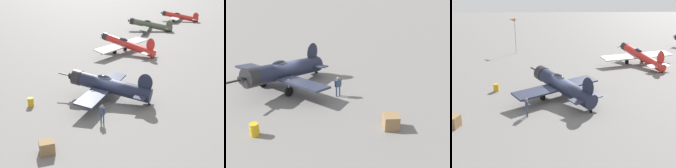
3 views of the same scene
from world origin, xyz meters
The scene contains 8 objects.
ground_plane centered at (0.00, 0.00, 0.00)m, with size 400.00×400.00×0.00m, color slate.
airplane_foreground centered at (-0.27, 0.40, 1.59)m, with size 9.33×9.21×3.38m.
airplane_mid_apron centered at (13.15, 14.71, 1.52)m, with size 12.52×11.32×3.20m.
airplane_far_line centered at (30.28, 28.04, 1.37)m, with size 11.10×10.38×3.07m.
airplane_outer_stand centered at (46.94, 34.43, 1.31)m, with size 9.82×10.24×2.81m.
ground_crew_mechanic centered at (-3.57, -3.58, 1.04)m, with size 0.34×0.65×1.72m.
equipment_crate centered at (-9.53, -5.24, 0.49)m, with size 1.32×1.25×0.97m.
fuel_drum centered at (-7.47, 3.46, 0.43)m, with size 0.62×0.62×0.86m.
Camera 1 is at (-16.42, -23.34, 12.41)m, focal length 47.63 mm.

